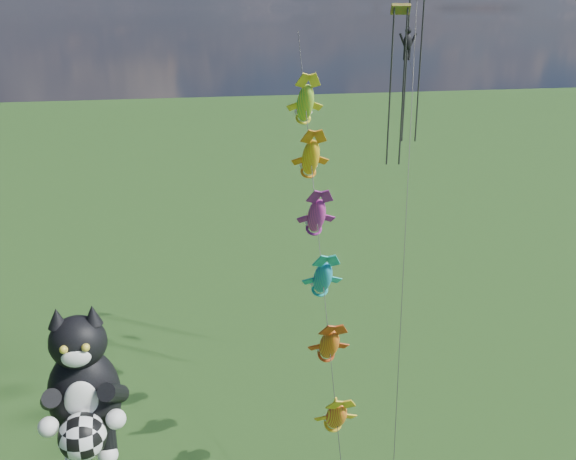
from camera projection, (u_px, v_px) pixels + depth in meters
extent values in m
ellipsoid|color=black|center=(85.00, 396.00, 21.58)|extent=(2.79, 2.45, 3.52)
ellipsoid|color=black|center=(78.00, 342.00, 20.79)|extent=(2.19, 2.06, 1.78)
cone|color=black|center=(57.00, 318.00, 20.38)|extent=(0.73, 0.73, 0.66)
cone|color=black|center=(93.00, 315.00, 20.59)|extent=(0.73, 0.73, 0.66)
ellipsoid|color=white|center=(76.00, 358.00, 20.19)|extent=(1.00, 0.65, 0.64)
ellipsoid|color=white|center=(81.00, 401.00, 20.71)|extent=(1.16, 0.64, 1.45)
sphere|color=gold|center=(64.00, 350.00, 19.93)|extent=(0.26, 0.26, 0.26)
sphere|color=gold|center=(86.00, 348.00, 20.06)|extent=(0.26, 0.26, 0.26)
sphere|color=white|center=(48.00, 427.00, 20.40)|extent=(0.66, 0.66, 0.66)
sphere|color=white|center=(116.00, 419.00, 20.80)|extent=(0.66, 0.66, 0.66)
sphere|color=white|center=(75.00, 459.00, 22.10)|extent=(0.70, 0.70, 0.70)
sphere|color=white|center=(108.00, 455.00, 22.31)|extent=(0.70, 0.70, 0.70)
sphere|color=white|center=(82.00, 437.00, 20.38)|extent=(1.53, 1.53, 1.53)
cylinder|color=black|center=(323.00, 280.00, 27.30)|extent=(1.21, 15.79, 19.84)
ellipsoid|color=red|center=(336.00, 416.00, 25.47)|extent=(0.94, 2.14, 2.33)
ellipsoid|color=orange|center=(329.00, 344.00, 26.40)|extent=(0.94, 2.14, 2.33)
ellipsoid|color=blue|center=(323.00, 278.00, 27.34)|extent=(0.94, 2.14, 2.33)
ellipsoid|color=#D8339C|center=(316.00, 216.00, 28.27)|extent=(0.94, 2.14, 2.33)
ellipsoid|color=yellow|center=(311.00, 158.00, 29.20)|extent=(0.94, 2.14, 2.33)
ellipsoid|color=green|center=(305.00, 103.00, 30.14)|extent=(0.94, 2.14, 2.33)
cylinder|color=black|center=(405.00, 241.00, 26.84)|extent=(6.23, 15.94, 23.33)
cube|color=#1A8E25|center=(401.00, 9.00, 29.03)|extent=(0.98, 0.81, 0.50)
cylinder|color=black|center=(390.00, 91.00, 30.18)|extent=(0.08, 0.08, 7.34)
cylinder|color=black|center=(402.00, 91.00, 30.29)|extent=(0.08, 0.08, 7.34)
cylinder|color=black|center=(407.00, 51.00, 32.38)|extent=(0.08, 0.08, 9.59)
cylinder|color=black|center=(420.00, 51.00, 32.51)|extent=(0.08, 0.08, 9.59)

